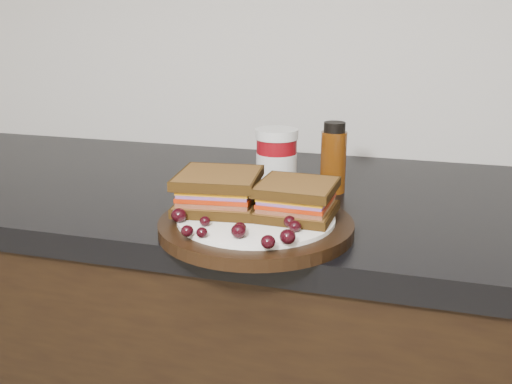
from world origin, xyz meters
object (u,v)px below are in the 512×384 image
sandwich_left (219,191)px  oil_bottle (333,157)px  plate (256,226)px  condiment_jar (276,160)px

sandwich_left → oil_bottle: size_ratio=0.95×
plate → sandwich_left: sandwich_left is taller
sandwich_left → condiment_jar: bearing=71.5°
sandwich_left → condiment_jar: condiment_jar is taller
sandwich_left → oil_bottle: oil_bottle is taller
plate → oil_bottle: (0.07, 0.23, 0.05)m
plate → condiment_jar: 0.22m
sandwich_left → oil_bottle: (0.14, 0.21, 0.01)m
condiment_jar → oil_bottle: bearing=10.2°
plate → oil_bottle: bearing=72.1°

